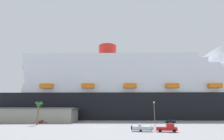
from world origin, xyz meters
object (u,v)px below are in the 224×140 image
Objects in this scene: street_lamp at (154,110)px; palm_tree at (38,107)px; pickup_truck at (167,128)px; parked_car_black_coupe at (170,121)px; small_boat_on_trailer at (144,128)px; parked_car_red_hatchback at (44,122)px; cruise_ship at (144,94)px.

palm_tree is at bearing 170.85° from street_lamp.
pickup_truck is 41.47m from parked_car_black_coupe.
pickup_truck is 1.28× the size of parked_car_black_coupe.
palm_tree reaches higher than small_boat_on_trailer.
street_lamp is (0.33, 18.77, 4.81)m from pickup_truck.
palm_tree is (-46.54, 26.32, 6.26)m from pickup_truck.
pickup_truck is 53.83m from palm_tree.
pickup_truck is 0.64× the size of street_lamp.
street_lamp is 1.88× the size of parked_car_red_hatchback.
pickup_truck is at bearing -94.48° from cruise_ship.
pickup_truck reaches higher than parked_car_red_hatchback.
parked_car_black_coupe is (18.22, 38.72, -0.13)m from small_boat_on_trailer.
pickup_truck is at bearing -29.49° from palm_tree.
small_boat_on_trailer is 47.93m from palm_tree.
small_boat_on_trailer is at bearing -41.25° from parked_car_red_hatchback.
cruise_ship reaches higher than parked_car_red_hatchback.
cruise_ship reaches higher than pickup_truck.
cruise_ship is at bearing 81.21° from small_boat_on_trailer.
parked_car_red_hatchback is (-41.35, 36.26, -0.13)m from small_boat_on_trailer.
pickup_truck is at bearing -38.02° from parked_car_red_hatchback.
small_boat_on_trailer is 1.58× the size of parked_car_black_coupe.
pickup_truck is at bearing -91.01° from street_lamp.
cruise_ship reaches higher than parked_car_black_coupe.
palm_tree is (-53.20, -58.74, -10.51)m from cruise_ship.
parked_car_red_hatchback is (-48.01, 18.50, -5.02)m from street_lamp.
cruise_ship is 50.09× the size of parked_car_black_coupe.
cruise_ship reaches higher than palm_tree.
small_boat_on_trailer is at bearing -115.20° from parked_car_black_coupe.
pickup_truck is (-6.66, -85.05, -16.77)m from cruise_ship.
cruise_ship is at bearing 84.55° from street_lamp.
parked_car_red_hatchback is (-47.68, 37.27, -0.21)m from pickup_truck.
street_lamp reaches higher than small_boat_on_trailer.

